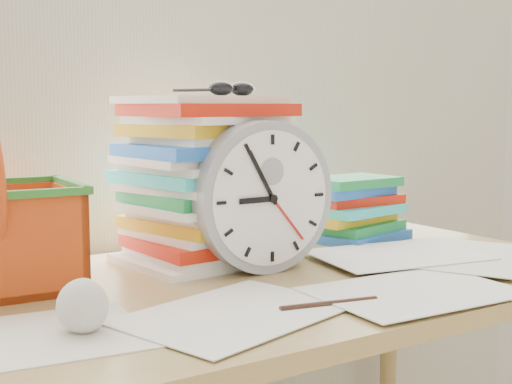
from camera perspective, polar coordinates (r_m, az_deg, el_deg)
desk at (r=1.28m, az=-1.29°, el=-10.34°), size 1.40×0.70×0.75m
paper_stack at (r=1.40m, az=-3.83°, el=1.04°), size 0.37×0.32×0.32m
clock at (r=1.30m, az=0.54°, el=-0.38°), size 0.28×0.06×0.28m
sunglasses at (r=1.42m, az=-1.96°, el=8.26°), size 0.16×0.15×0.03m
book_stack at (r=1.64m, az=7.40°, el=-1.31°), size 0.27×0.22×0.14m
crumpled_ball at (r=1.00m, az=-13.76°, el=-8.81°), size 0.07×0.07×0.07m
pen at (r=1.10m, az=5.89°, el=-8.91°), size 0.16×0.04×0.01m
scattered_papers at (r=1.26m, az=-1.30°, el=-6.83°), size 1.26×0.42×0.02m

